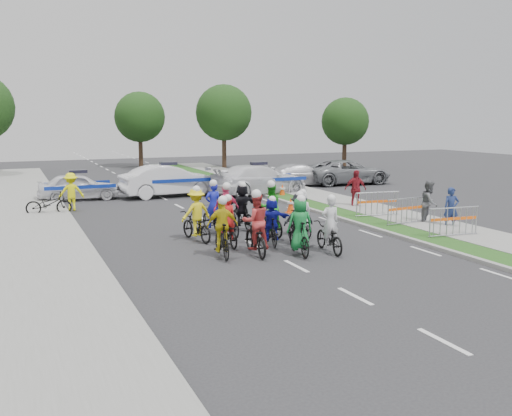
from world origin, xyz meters
name	(u,v)px	position (x,y,z in m)	size (l,w,h in m)	color
ground	(296,266)	(0.00, 0.00, 0.00)	(90.00, 90.00, 0.00)	#28282B
curb_right	(352,222)	(5.10, 5.00, 0.06)	(0.20, 60.00, 0.12)	gray
grass_strip	(366,221)	(5.80, 5.00, 0.06)	(1.20, 60.00, 0.11)	#1F4315
sidewalk_right	(403,217)	(7.60, 5.00, 0.07)	(2.40, 60.00, 0.13)	gray
sidewalk_left	(42,248)	(-6.50, 5.00, 0.07)	(3.00, 60.00, 0.13)	gray
rider_0	(329,233)	(1.73, 1.11, 0.61)	(0.81, 1.86, 1.85)	black
rider_1	(299,232)	(0.72, 1.17, 0.73)	(0.86, 1.85, 1.88)	black
rider_2	(255,231)	(-0.50, 1.76, 0.75)	(0.92, 2.06, 2.04)	black
rider_3	(222,234)	(-1.55, 1.86, 0.73)	(0.99, 1.85, 1.89)	black
rider_4	(298,224)	(1.31, 2.37, 0.71)	(1.06, 1.84, 1.82)	black
rider_5	(271,224)	(0.50, 2.76, 0.71)	(1.37, 1.63, 1.65)	black
rider_6	(227,229)	(-0.87, 3.23, 0.57)	(0.59, 1.69, 1.72)	black
rider_7	(301,218)	(2.06, 3.58, 0.67)	(0.73, 1.63, 1.71)	black
rider_8	(270,215)	(1.13, 4.20, 0.73)	(0.83, 1.95, 1.99)	black
rider_9	(226,216)	(-0.42, 4.53, 0.75)	(1.03, 1.92, 1.96)	black
rider_10	(196,219)	(-1.56, 4.39, 0.74)	(1.16, 1.97, 1.91)	black
rider_11	(242,209)	(0.60, 5.56, 0.77)	(1.51, 1.79, 1.83)	black
rider_12	(213,215)	(-0.54, 5.59, 0.65)	(0.79, 1.96, 1.96)	black
police_car_0	(79,186)	(-4.08, 16.18, 0.69)	(1.62, 4.03, 1.37)	white
police_car_1	(169,181)	(0.48, 15.58, 0.84)	(1.78, 5.10, 1.68)	white
police_car_2	(259,180)	(5.19, 14.36, 0.81)	(2.28, 5.60, 1.63)	white
civilian_sedan	(302,175)	(9.30, 17.05, 0.67)	(1.87, 4.59, 1.33)	#AEAEB3
civilian_suv	(348,172)	(12.33, 16.62, 0.76)	(2.53, 5.49, 1.53)	gray
spectator_0	(451,208)	(7.96, 2.61, 0.79)	(0.57, 0.38, 1.57)	navy
spectator_1	(429,203)	(7.78, 3.62, 0.87)	(0.84, 0.66, 1.73)	#58595D
spectator_2	(355,189)	(7.35, 8.19, 0.89)	(1.05, 0.44, 1.79)	maroon
marshal_hiviz	(71,192)	(-4.79, 12.76, 0.86)	(1.11, 0.64, 1.72)	#F9F90D
barrier_0	(453,223)	(6.70, 1.09, 0.56)	(2.00, 0.50, 1.12)	#A5A8AD
barrier_1	(407,212)	(6.70, 3.61, 0.56)	(2.00, 0.50, 1.12)	#A5A8AD
barrier_2	(377,205)	(6.70, 5.55, 0.56)	(2.00, 0.50, 1.12)	#A5A8AD
cone_0	(291,205)	(4.03, 8.25, 0.34)	(0.40, 0.40, 0.70)	#F24C0C
cone_1	(282,191)	(5.94, 12.97, 0.34)	(0.40, 0.40, 0.70)	#F24C0C
parked_bike	(49,204)	(-5.83, 11.91, 0.50)	(0.66, 1.89, 0.99)	black
tree_1	(224,113)	(9.00, 30.00, 4.54)	(4.55, 4.55, 6.82)	#382619
tree_2	(345,122)	(18.00, 26.00, 3.83)	(3.85, 3.85, 5.77)	#382619
tree_4	(140,117)	(3.00, 34.00, 4.19)	(4.20, 4.20, 6.30)	#382619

